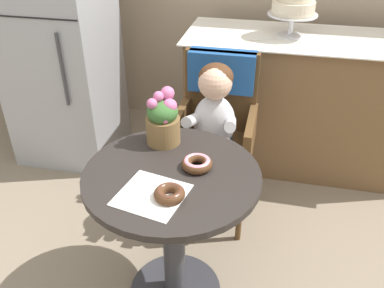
{
  "coord_description": "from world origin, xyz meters",
  "views": [
    {
      "loc": [
        0.37,
        -1.29,
        1.7
      ],
      "look_at": [
        0.05,
        0.15,
        0.77
      ],
      "focal_mm": 38.67,
      "sensor_mm": 36.0,
      "label": 1
    }
  ],
  "objects_px": {
    "seated_child": "(213,120)",
    "cafe_table": "(173,213)",
    "donut_front": "(169,193)",
    "tiered_cake_stand": "(294,6)",
    "donut_mid": "(197,163)",
    "flower_vase": "(163,120)",
    "wicker_chair": "(218,112)",
    "refrigerator": "(58,38)"
  },
  "relations": [
    {
      "from": "cafe_table",
      "to": "flower_vase",
      "type": "distance_m",
      "value": 0.4
    },
    {
      "from": "cafe_table",
      "to": "donut_mid",
      "type": "xyz_separation_m",
      "value": [
        0.09,
        0.05,
        0.23
      ]
    },
    {
      "from": "donut_front",
      "to": "flower_vase",
      "type": "relative_size",
      "value": 0.47
    },
    {
      "from": "wicker_chair",
      "to": "flower_vase",
      "type": "distance_m",
      "value": 0.54
    },
    {
      "from": "donut_mid",
      "to": "seated_child",
      "type": "bearing_deg",
      "value": 92.14
    },
    {
      "from": "donut_mid",
      "to": "wicker_chair",
      "type": "bearing_deg",
      "value": 91.63
    },
    {
      "from": "tiered_cake_stand",
      "to": "wicker_chair",
      "type": "bearing_deg",
      "value": -119.55
    },
    {
      "from": "seated_child",
      "to": "refrigerator",
      "type": "xyz_separation_m",
      "value": [
        -1.12,
        0.56,
        0.17
      ]
    },
    {
      "from": "seated_child",
      "to": "flower_vase",
      "type": "relative_size",
      "value": 2.93
    },
    {
      "from": "flower_vase",
      "to": "wicker_chair",
      "type": "bearing_deg",
      "value": 70.71
    },
    {
      "from": "donut_mid",
      "to": "refrigerator",
      "type": "distance_m",
      "value": 1.55
    },
    {
      "from": "tiered_cake_stand",
      "to": "refrigerator",
      "type": "distance_m",
      "value": 1.5
    },
    {
      "from": "tiered_cake_stand",
      "to": "refrigerator",
      "type": "relative_size",
      "value": 0.18
    },
    {
      "from": "wicker_chair",
      "to": "tiered_cake_stand",
      "type": "bearing_deg",
      "value": 67.19
    },
    {
      "from": "flower_vase",
      "to": "donut_front",
      "type": "bearing_deg",
      "value": -71.37
    },
    {
      "from": "refrigerator",
      "to": "donut_front",
      "type": "bearing_deg",
      "value": -49.2
    },
    {
      "from": "donut_mid",
      "to": "refrigerator",
      "type": "bearing_deg",
      "value": 137.53
    },
    {
      "from": "cafe_table",
      "to": "donut_mid",
      "type": "height_order",
      "value": "donut_mid"
    },
    {
      "from": "seated_child",
      "to": "tiered_cake_stand",
      "type": "distance_m",
      "value": 0.92
    },
    {
      "from": "donut_mid",
      "to": "tiered_cake_stand",
      "type": "height_order",
      "value": "tiered_cake_stand"
    },
    {
      "from": "donut_mid",
      "to": "refrigerator",
      "type": "xyz_separation_m",
      "value": [
        -1.14,
        1.05,
        0.11
      ]
    },
    {
      "from": "cafe_table",
      "to": "donut_front",
      "type": "height_order",
      "value": "donut_front"
    },
    {
      "from": "wicker_chair",
      "to": "refrigerator",
      "type": "distance_m",
      "value": 1.21
    },
    {
      "from": "cafe_table",
      "to": "donut_front",
      "type": "relative_size",
      "value": 6.21
    },
    {
      "from": "seated_child",
      "to": "refrigerator",
      "type": "bearing_deg",
      "value": 153.63
    },
    {
      "from": "cafe_table",
      "to": "tiered_cake_stand",
      "type": "distance_m",
      "value": 1.48
    },
    {
      "from": "seated_child",
      "to": "cafe_table",
      "type": "bearing_deg",
      "value": -97.73
    },
    {
      "from": "wicker_chair",
      "to": "donut_front",
      "type": "relative_size",
      "value": 8.22
    },
    {
      "from": "donut_front",
      "to": "donut_mid",
      "type": "bearing_deg",
      "value": 74.25
    },
    {
      "from": "wicker_chair",
      "to": "donut_front",
      "type": "bearing_deg",
      "value": -85.99
    },
    {
      "from": "cafe_table",
      "to": "flower_vase",
      "type": "relative_size",
      "value": 2.9
    },
    {
      "from": "wicker_chair",
      "to": "seated_child",
      "type": "distance_m",
      "value": 0.16
    },
    {
      "from": "donut_front",
      "to": "donut_mid",
      "type": "relative_size",
      "value": 0.92
    },
    {
      "from": "seated_child",
      "to": "flower_vase",
      "type": "distance_m",
      "value": 0.39
    },
    {
      "from": "refrigerator",
      "to": "wicker_chair",
      "type": "bearing_deg",
      "value": -19.66
    },
    {
      "from": "donut_front",
      "to": "tiered_cake_stand",
      "type": "distance_m",
      "value": 1.54
    },
    {
      "from": "seated_child",
      "to": "tiered_cake_stand",
      "type": "relative_size",
      "value": 2.42
    },
    {
      "from": "seated_child",
      "to": "tiered_cake_stand",
      "type": "bearing_deg",
      "value": 65.76
    },
    {
      "from": "donut_front",
      "to": "cafe_table",
      "type": "bearing_deg",
      "value": 102.03
    },
    {
      "from": "donut_mid",
      "to": "tiered_cake_stand",
      "type": "bearing_deg",
      "value": 75.48
    },
    {
      "from": "wicker_chair",
      "to": "donut_mid",
      "type": "xyz_separation_m",
      "value": [
        0.02,
        -0.64,
        0.1
      ]
    },
    {
      "from": "wicker_chair",
      "to": "donut_front",
      "type": "height_order",
      "value": "wicker_chair"
    }
  ]
}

